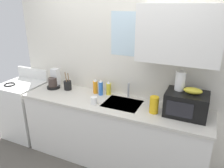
{
  "coord_description": "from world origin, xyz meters",
  "views": [
    {
      "loc": [
        1.05,
        -2.31,
        2.12
      ],
      "look_at": [
        0.0,
        0.0,
        1.15
      ],
      "focal_mm": 35.07,
      "sensor_mm": 36.0,
      "label": 1
    }
  ],
  "objects_px": {
    "microwave": "(186,104)",
    "dish_soap_bottle_blue": "(101,88)",
    "cereal_canister": "(154,105)",
    "coffee_maker": "(54,81)",
    "dish_soap_bottle_yellow": "(109,88)",
    "utensil_crock": "(68,85)",
    "dish_soap_bottle_orange": "(95,86)",
    "mug_white": "(94,100)",
    "stove_range": "(25,109)",
    "banana_bunch": "(193,91)",
    "paper_towel_roll": "(180,81)"
  },
  "relations": [
    {
      "from": "microwave",
      "to": "dish_soap_bottle_blue",
      "type": "xyz_separation_m",
      "value": [
        -1.13,
        0.1,
        -0.03
      ]
    },
    {
      "from": "microwave",
      "to": "cereal_canister",
      "type": "bearing_deg",
      "value": -163.83
    },
    {
      "from": "coffee_maker",
      "to": "dish_soap_bottle_yellow",
      "type": "bearing_deg",
      "value": 6.62
    },
    {
      "from": "coffee_maker",
      "to": "utensil_crock",
      "type": "height_order",
      "value": "coffee_maker"
    },
    {
      "from": "microwave",
      "to": "coffee_maker",
      "type": "xyz_separation_m",
      "value": [
        -1.89,
        0.06,
        -0.03
      ]
    },
    {
      "from": "dish_soap_bottle_orange",
      "to": "dish_soap_bottle_blue",
      "type": "bearing_deg",
      "value": -14.43
    },
    {
      "from": "mug_white",
      "to": "cereal_canister",
      "type": "bearing_deg",
      "value": 6.92
    },
    {
      "from": "dish_soap_bottle_blue",
      "to": "mug_white",
      "type": "xyz_separation_m",
      "value": [
        0.05,
        -0.29,
        -0.06
      ]
    },
    {
      "from": "stove_range",
      "to": "mug_white",
      "type": "height_order",
      "value": "stove_range"
    },
    {
      "from": "stove_range",
      "to": "banana_bunch",
      "type": "height_order",
      "value": "banana_bunch"
    },
    {
      "from": "coffee_maker",
      "to": "mug_white",
      "type": "height_order",
      "value": "coffee_maker"
    },
    {
      "from": "paper_towel_roll",
      "to": "dish_soap_bottle_blue",
      "type": "relative_size",
      "value": 0.99
    },
    {
      "from": "stove_range",
      "to": "cereal_canister",
      "type": "xyz_separation_m",
      "value": [
        2.13,
        -0.05,
        0.54
      ]
    },
    {
      "from": "paper_towel_roll",
      "to": "utensil_crock",
      "type": "distance_m",
      "value": 1.59
    },
    {
      "from": "microwave",
      "to": "dish_soap_bottle_yellow",
      "type": "relative_size",
      "value": 2.33
    },
    {
      "from": "stove_range",
      "to": "cereal_canister",
      "type": "relative_size",
      "value": 5.43
    },
    {
      "from": "stove_range",
      "to": "paper_towel_roll",
      "type": "height_order",
      "value": "paper_towel_roll"
    },
    {
      "from": "cereal_canister",
      "to": "utensil_crock",
      "type": "height_order",
      "value": "utensil_crock"
    },
    {
      "from": "paper_towel_roll",
      "to": "dish_soap_bottle_orange",
      "type": "xyz_separation_m",
      "value": [
        -1.13,
        0.07,
        -0.28
      ]
    },
    {
      "from": "microwave",
      "to": "dish_soap_bottle_blue",
      "type": "distance_m",
      "value": 1.14
    },
    {
      "from": "banana_bunch",
      "to": "dish_soap_bottle_orange",
      "type": "distance_m",
      "value": 1.3
    },
    {
      "from": "stove_range",
      "to": "coffee_maker",
      "type": "height_order",
      "value": "coffee_maker"
    },
    {
      "from": "microwave",
      "to": "utensil_crock",
      "type": "xyz_separation_m",
      "value": [
        -1.66,
        0.07,
        -0.07
      ]
    },
    {
      "from": "coffee_maker",
      "to": "cereal_canister",
      "type": "bearing_deg",
      "value": -5.83
    },
    {
      "from": "utensil_crock",
      "to": "stove_range",
      "type": "bearing_deg",
      "value": -171.83
    },
    {
      "from": "stove_range",
      "to": "dish_soap_bottle_yellow",
      "type": "xyz_separation_m",
      "value": [
        1.43,
        0.2,
        0.53
      ]
    },
    {
      "from": "mug_white",
      "to": "coffee_maker",
      "type": "bearing_deg",
      "value": 162.94
    },
    {
      "from": "banana_bunch",
      "to": "stove_range",
      "type": "bearing_deg",
      "value": -178.94
    },
    {
      "from": "dish_soap_bottle_yellow",
      "to": "cereal_canister",
      "type": "xyz_separation_m",
      "value": [
        0.7,
        -0.26,
        0.01
      ]
    },
    {
      "from": "coffee_maker",
      "to": "dish_soap_bottle_yellow",
      "type": "relative_size",
      "value": 1.42
    },
    {
      "from": "dish_soap_bottle_orange",
      "to": "dish_soap_bottle_yellow",
      "type": "bearing_deg",
      "value": 10.01
    },
    {
      "from": "dish_soap_bottle_orange",
      "to": "paper_towel_roll",
      "type": "bearing_deg",
      "value": -3.72
    },
    {
      "from": "stove_range",
      "to": "mug_white",
      "type": "relative_size",
      "value": 11.37
    },
    {
      "from": "microwave",
      "to": "paper_towel_roll",
      "type": "xyz_separation_m",
      "value": [
        -0.1,
        0.05,
        0.24
      ]
    },
    {
      "from": "mug_white",
      "to": "microwave",
      "type": "bearing_deg",
      "value": 9.89
    },
    {
      "from": "paper_towel_roll",
      "to": "cereal_canister",
      "type": "relative_size",
      "value": 1.11
    },
    {
      "from": "microwave",
      "to": "banana_bunch",
      "type": "height_order",
      "value": "banana_bunch"
    },
    {
      "from": "paper_towel_roll",
      "to": "cereal_canister",
      "type": "bearing_deg",
      "value": -147.99
    },
    {
      "from": "mug_white",
      "to": "paper_towel_roll",
      "type": "bearing_deg",
      "value": 13.74
    },
    {
      "from": "microwave",
      "to": "cereal_canister",
      "type": "relative_size",
      "value": 2.31
    },
    {
      "from": "stove_range",
      "to": "microwave",
      "type": "relative_size",
      "value": 2.35
    },
    {
      "from": "coffee_maker",
      "to": "dish_soap_bottle_orange",
      "type": "bearing_deg",
      "value": 5.63
    },
    {
      "from": "coffee_maker",
      "to": "stove_range",
      "type": "bearing_deg",
      "value": -169.76
    },
    {
      "from": "stove_range",
      "to": "dish_soap_bottle_orange",
      "type": "relative_size",
      "value": 5.1
    },
    {
      "from": "paper_towel_roll",
      "to": "dish_soap_bottle_blue",
      "type": "height_order",
      "value": "paper_towel_roll"
    },
    {
      "from": "mug_white",
      "to": "utensil_crock",
      "type": "relative_size",
      "value": 0.36
    },
    {
      "from": "paper_towel_roll",
      "to": "dish_soap_bottle_yellow",
      "type": "height_order",
      "value": "paper_towel_roll"
    },
    {
      "from": "paper_towel_roll",
      "to": "dish_soap_bottle_blue",
      "type": "distance_m",
      "value": 1.07
    },
    {
      "from": "microwave",
      "to": "dish_soap_bottle_blue",
      "type": "bearing_deg",
      "value": 174.97
    },
    {
      "from": "dish_soap_bottle_orange",
      "to": "cereal_canister",
      "type": "bearing_deg",
      "value": -14.09
    }
  ]
}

